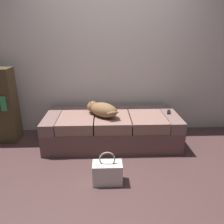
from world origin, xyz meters
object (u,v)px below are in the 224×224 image
object	(u,v)px
dog_tan	(102,109)
couch	(112,128)
handbag	(107,172)
tv_remote	(169,112)

from	to	relation	value
dog_tan	couch	bearing A→B (deg)	27.78
handbag	couch	bearing A→B (deg)	84.93
couch	tv_remote	distance (m)	0.87
tv_remote	dog_tan	bearing A→B (deg)	-156.33
couch	handbag	bearing A→B (deg)	-95.07
dog_tan	tv_remote	world-z (taller)	dog_tan
couch	tv_remote	bearing A→B (deg)	2.01
couch	tv_remote	xyz separation A→B (m)	(0.84, 0.03, 0.24)
couch	dog_tan	distance (m)	0.37
couch	handbag	size ratio (longest dim) A/B	5.05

